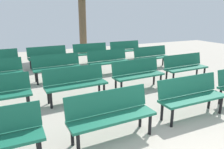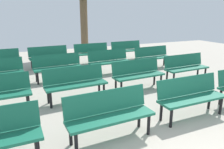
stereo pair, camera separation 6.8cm
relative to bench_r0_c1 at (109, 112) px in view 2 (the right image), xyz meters
name	(u,v)px [view 2 (the right image)]	position (x,y,z in m)	size (l,w,h in m)	color
bench_r0_c1	(109,112)	(0.00, 0.00, 0.00)	(1.62, 0.54, 0.87)	#19664C
bench_r0_c2	(191,94)	(1.96, 0.07, 0.00)	(1.60, 0.48, 0.87)	#19664C
bench_r1_c1	(75,81)	(-0.08, 2.01, 0.00)	(1.62, 0.55, 0.87)	#19664C
bench_r1_c2	(138,73)	(1.84, 2.08, 0.00)	(1.62, 0.57, 0.87)	#19664C
bench_r1_c3	(186,66)	(3.75, 2.16, 0.00)	(1.61, 0.53, 0.87)	#19664C
bench_r2_c1	(58,65)	(-0.16, 4.00, 0.00)	(1.61, 0.53, 0.87)	#19664C
bench_r2_c2	(109,60)	(1.79, 4.08, 0.00)	(1.62, 0.56, 0.87)	#19664C
bench_r2_c3	(153,56)	(3.77, 4.10, 0.00)	(1.62, 0.56, 0.87)	#19664C
bench_r3_c1	(49,55)	(-0.15, 5.98, 0.00)	(1.62, 0.56, 0.87)	#19664C
bench_r3_c2	(92,52)	(1.80, 6.08, 0.00)	(1.60, 0.49, 0.87)	#19664C
bench_r3_c3	(127,49)	(3.66, 6.13, 0.00)	(1.61, 0.53, 0.87)	#19664C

